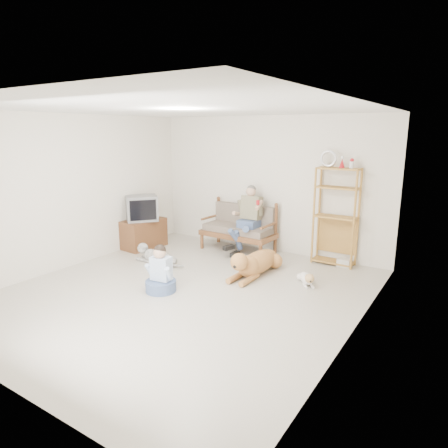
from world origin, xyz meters
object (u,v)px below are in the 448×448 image
Objects in this scene: loveseat at (240,227)px; tv_stand at (144,234)px; etagere at (336,216)px; golden_retriever at (255,263)px.

loveseat is 1.62× the size of tv_stand.
etagere reaches higher than golden_retriever.
tv_stand is at bearing -150.31° from loveseat.
loveseat is at bearing 131.69° from golden_retriever.
loveseat is at bearing -175.35° from etagere.
loveseat reaches higher than golden_retriever.
etagere is 2.21× the size of tv_stand.
golden_retriever is (0.97, -1.13, -0.28)m from loveseat.
golden_retriever is at bearing -47.62° from loveseat.
tv_stand is (-3.70, -1.10, -0.61)m from etagere.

